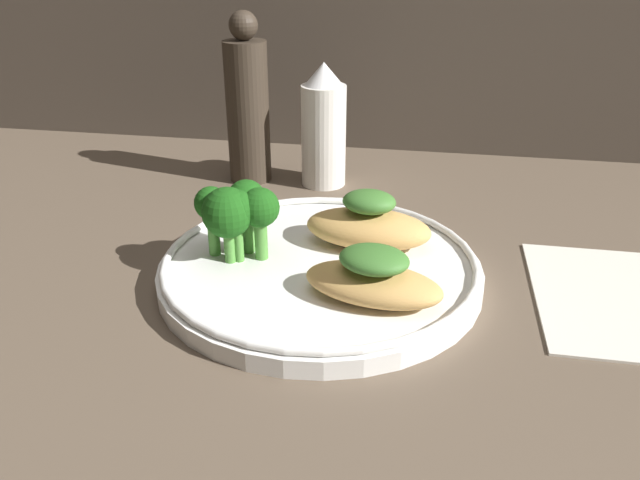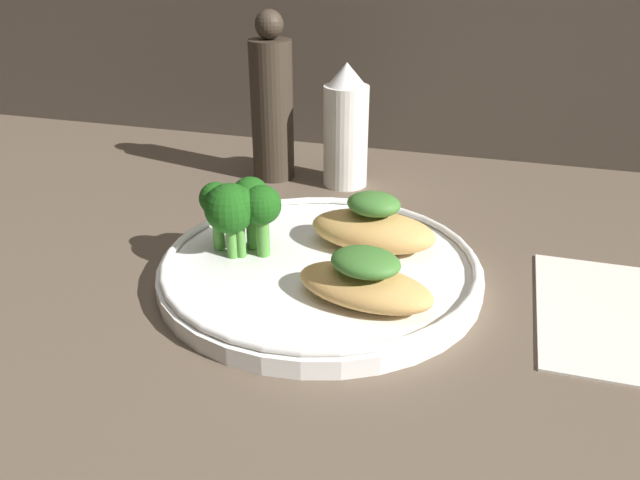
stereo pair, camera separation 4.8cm
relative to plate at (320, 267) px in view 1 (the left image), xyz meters
The scene contains 7 objects.
ground_plane 1.49cm from the plate, ahead, with size 180.00×180.00×1.00cm, color brown.
plate is the anchor object (origin of this frame).
grilled_meat_front 6.73cm from the plate, 44.48° to the right, with size 10.64×6.77×3.92cm.
grilled_meat_middle 5.54cm from the plate, 49.25° to the left, with size 10.63×6.10×4.74cm.
broccoli_bunch 7.94cm from the plate, behind, with size 6.75×5.39×6.15cm.
sauce_bottle 21.50cm from the plate, 99.21° to the left, with size 4.71×4.71×13.00cm.
pepper_grinder 24.64cm from the plate, 119.22° to the left, with size 4.54×4.54×17.78cm.
Camera 1 is at (7.64, -42.26, 24.65)cm, focal length 35.00 mm.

